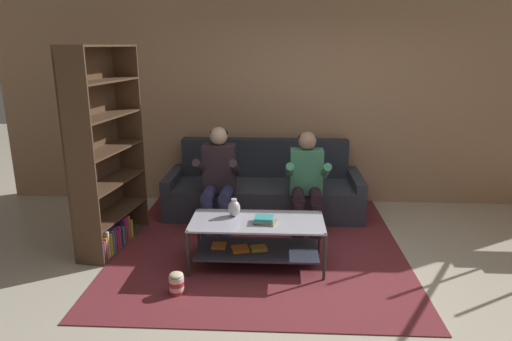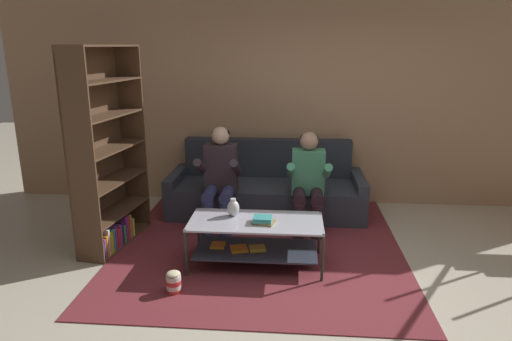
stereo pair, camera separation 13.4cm
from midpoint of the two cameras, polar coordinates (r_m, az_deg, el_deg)
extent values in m
plane|color=beige|center=(4.25, 7.58, -14.42)|extent=(16.80, 16.80, 0.00)
cube|color=tan|center=(6.18, 6.30, 9.26)|extent=(8.40, 0.12, 2.90)
cube|color=#313641|center=(5.87, 0.31, -3.48)|extent=(2.20, 0.90, 0.40)
cube|color=#2A2E37|center=(6.09, 0.47, 1.65)|extent=(2.20, 0.18, 0.50)
cube|color=#313641|center=(6.01, -10.85, -2.69)|extent=(0.13, 0.90, 0.52)
cube|color=#313641|center=(5.92, 11.66, -3.04)|extent=(0.13, 0.90, 0.52)
cylinder|color=navy|center=(5.23, -6.86, -6.03)|extent=(0.14, 0.14, 0.40)
cylinder|color=navy|center=(5.20, -4.67, -6.09)|extent=(0.14, 0.14, 0.40)
cylinder|color=navy|center=(5.31, -6.62, -2.87)|extent=(0.14, 0.42, 0.14)
cylinder|color=navy|center=(5.28, -4.48, -2.92)|extent=(0.14, 0.42, 0.14)
cube|color=#362A32|center=(5.42, -5.30, 0.26)|extent=(0.38, 0.22, 0.57)
cylinder|color=#362A32|center=(5.27, -7.79, 0.38)|extent=(0.09, 0.49, 0.31)
cylinder|color=#362A32|center=(5.21, -3.38, 0.32)|extent=(0.09, 0.49, 0.31)
sphere|color=beige|center=(5.33, -5.41, 4.33)|extent=(0.21, 0.21, 0.21)
ellipsoid|color=black|center=(5.35, -5.38, 4.65)|extent=(0.21, 0.21, 0.13)
cylinder|color=#2D1C24|center=(5.16, 4.55, -6.27)|extent=(0.14, 0.14, 0.40)
cylinder|color=#2D1C24|center=(5.17, 6.78, -6.28)|extent=(0.14, 0.14, 0.40)
cylinder|color=#2D1C24|center=(5.24, 4.55, -3.06)|extent=(0.14, 0.42, 0.14)
cylinder|color=#2D1C24|center=(5.25, 6.74, -3.09)|extent=(0.14, 0.42, 0.14)
cube|color=#47936D|center=(5.38, 5.61, -0.12)|extent=(0.38, 0.22, 0.53)
cylinder|color=#47936D|center=(5.19, 3.47, -0.06)|extent=(0.09, 0.49, 0.31)
cylinder|color=#47936D|center=(5.21, 7.95, -0.12)|extent=(0.09, 0.49, 0.31)
sphere|color=tan|center=(5.29, 5.72, 3.73)|extent=(0.21, 0.21, 0.21)
ellipsoid|color=black|center=(5.31, 5.71, 4.06)|extent=(0.21, 0.21, 0.13)
cube|color=#B3B5C6|center=(4.43, -0.71, -6.39)|extent=(1.29, 0.60, 0.02)
cube|color=#323847|center=(4.55, -0.70, -9.85)|extent=(1.19, 0.55, 0.02)
cylinder|color=#2E3630|center=(4.34, -9.41, -10.31)|extent=(0.03, 0.03, 0.47)
cylinder|color=#2E3630|center=(4.27, 7.68, -10.74)|extent=(0.03, 0.03, 0.47)
cylinder|color=#2E3630|center=(4.85, -7.99, -7.40)|extent=(0.03, 0.03, 0.47)
cylinder|color=#2E3630|center=(4.78, 7.14, -7.71)|extent=(0.03, 0.03, 0.47)
cube|color=orange|center=(4.59, -5.50, -9.35)|extent=(0.14, 0.14, 0.02)
cube|color=orange|center=(4.51, -2.83, -9.77)|extent=(0.20, 0.20, 0.02)
cube|color=gold|center=(4.51, -0.53, -9.72)|extent=(0.17, 0.14, 0.03)
cube|color=maroon|center=(5.18, -0.19, -8.50)|extent=(3.00, 3.45, 0.01)
cube|color=#805158|center=(5.18, -0.19, -8.48)|extent=(1.65, 1.89, 0.00)
ellipsoid|color=silver|center=(4.52, -3.61, -4.75)|extent=(0.12, 0.12, 0.16)
cylinder|color=silver|center=(4.49, -3.62, -3.78)|extent=(0.05, 0.05, 0.04)
cube|color=#977849|center=(4.37, 0.29, -6.47)|extent=(0.23, 0.20, 0.02)
cube|color=teal|center=(4.36, 0.14, -6.24)|extent=(0.18, 0.16, 0.02)
cube|color=teal|center=(4.36, 0.13, -5.92)|extent=(0.18, 0.16, 0.02)
cube|color=#513825|center=(4.57, -21.99, 0.99)|extent=(0.31, 0.06, 2.11)
cube|color=#513825|center=(5.45, -16.15, 3.70)|extent=(0.31, 0.06, 2.11)
cube|color=#513825|center=(5.07, -20.26, 2.52)|extent=(0.17, 1.06, 2.11)
cube|color=#513825|center=(5.32, -17.84, -8.55)|extent=(0.45, 1.06, 0.02)
cube|color=#513825|center=(5.19, -18.15, -5.10)|extent=(0.45, 1.06, 0.02)
cube|color=#513825|center=(5.09, -18.48, -1.39)|extent=(0.45, 1.06, 0.02)
cube|color=#513825|center=(5.00, -18.82, 2.47)|extent=(0.45, 1.06, 0.02)
cube|color=#513825|center=(4.94, -19.17, 6.44)|extent=(0.45, 1.06, 0.02)
cube|color=#513825|center=(4.90, -19.53, 10.49)|extent=(0.45, 1.06, 0.02)
cube|color=#513825|center=(4.89, -19.90, 14.47)|extent=(0.45, 1.06, 0.02)
cube|color=#35874F|center=(4.89, -20.59, -9.60)|extent=(0.26, 0.06, 0.19)
cube|color=purple|center=(4.92, -20.44, -9.33)|extent=(0.27, 0.06, 0.21)
cube|color=orange|center=(4.94, -19.99, -9.09)|extent=(0.23, 0.06, 0.22)
cube|color=silver|center=(4.97, -19.97, -8.62)|extent=(0.27, 0.07, 0.28)
cube|color=gold|center=(5.02, -19.71, -8.63)|extent=(0.28, 0.08, 0.23)
cube|color=teal|center=(5.04, -19.22, -8.38)|extent=(0.24, 0.06, 0.24)
cube|color=#823390|center=(5.07, -18.87, -8.11)|extent=(0.21, 0.06, 0.27)
cube|color=red|center=(5.11, -18.58, -8.17)|extent=(0.21, 0.07, 0.22)
cube|color=purple|center=(5.15, -18.42, -7.84)|extent=(0.23, 0.08, 0.24)
cube|color=#2B2030|center=(5.19, -18.37, -7.57)|extent=(0.26, 0.06, 0.25)
cube|color=#3C8E4D|center=(5.24, -18.25, -7.65)|extent=(0.29, 0.08, 0.20)
cube|color=purple|center=(5.26, -17.87, -7.07)|extent=(0.25, 0.07, 0.28)
cube|color=red|center=(5.28, -17.47, -6.96)|extent=(0.21, 0.06, 0.28)
cube|color=#A06F4B|center=(5.34, -17.55, -6.76)|extent=(0.28, 0.08, 0.27)
cube|color=gold|center=(5.38, -16.94, -6.90)|extent=(0.22, 0.07, 0.20)
cylinder|color=red|center=(4.19, -10.78, -14.67)|extent=(0.13, 0.13, 0.04)
cylinder|color=white|center=(4.17, -10.81, -14.17)|extent=(0.13, 0.13, 0.04)
cylinder|color=red|center=(4.15, -10.84, -13.68)|extent=(0.13, 0.13, 0.04)
cylinder|color=white|center=(4.13, -10.87, -13.17)|extent=(0.13, 0.13, 0.04)
ellipsoid|color=beige|center=(4.12, -10.90, -12.72)|extent=(0.12, 0.12, 0.05)
camera|label=1|loc=(0.07, -90.81, -0.22)|focal=32.00mm
camera|label=2|loc=(0.07, 89.19, 0.22)|focal=32.00mm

